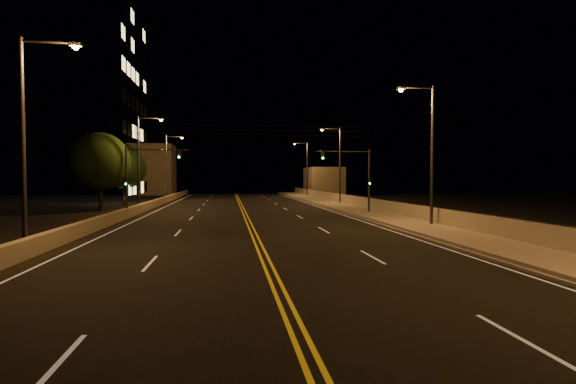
{
  "coord_description": "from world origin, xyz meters",
  "views": [
    {
      "loc": [
        -1.46,
        -6.22,
        3.35
      ],
      "look_at": [
        2.0,
        18.0,
        2.5
      ],
      "focal_mm": 26.0,
      "sensor_mm": 36.0,
      "label": 1
    }
  ],
  "objects": [
    {
      "name": "road",
      "position": [
        0.0,
        20.0,
        0.01
      ],
      "size": [
        18.0,
        120.0,
        0.02
      ],
      "primitive_type": "cube",
      "color": "black",
      "rests_on": "ground"
    },
    {
      "name": "sidewalk",
      "position": [
        10.8,
        20.0,
        0.15
      ],
      "size": [
        3.6,
        120.0,
        0.3
      ],
      "primitive_type": "cube",
      "color": "gray",
      "rests_on": "ground"
    },
    {
      "name": "curb",
      "position": [
        8.93,
        20.0,
        0.07
      ],
      "size": [
        0.14,
        120.0,
        0.15
      ],
      "primitive_type": "cube",
      "color": "gray",
      "rests_on": "ground"
    },
    {
      "name": "parapet_wall",
      "position": [
        12.45,
        20.0,
        0.8
      ],
      "size": [
        0.3,
        120.0,
        1.0
      ],
      "primitive_type": "cube",
      "color": "gray",
      "rests_on": "sidewalk"
    },
    {
      "name": "jersey_barrier",
      "position": [
        -9.82,
        20.0,
        0.41
      ],
      "size": [
        0.45,
        120.0,
        0.81
      ],
      "primitive_type": "cube",
      "color": "gray",
      "rests_on": "ground"
    },
    {
      "name": "distant_building_right",
      "position": [
        16.5,
        71.57,
        2.63
      ],
      "size": [
        6.0,
        10.0,
        5.25
      ],
      "primitive_type": "cube",
      "color": "gray",
      "rests_on": "ground"
    },
    {
      "name": "distant_building_left",
      "position": [
        -16.0,
        77.39,
        4.83
      ],
      "size": [
        8.0,
        8.0,
        9.66
      ],
      "primitive_type": "cube",
      "color": "gray",
      "rests_on": "ground"
    },
    {
      "name": "parapet_rail",
      "position": [
        12.45,
        20.0,
        1.33
      ],
      "size": [
        0.06,
        120.0,
        0.06
      ],
      "primitive_type": "cylinder",
      "rotation": [
        1.57,
        0.0,
        0.0
      ],
      "color": "black",
      "rests_on": "parapet_wall"
    },
    {
      "name": "lane_markings",
      "position": [
        0.0,
        19.93,
        0.02
      ],
      "size": [
        17.32,
        116.0,
        0.0
      ],
      "color": "silver",
      "rests_on": "road"
    },
    {
      "name": "streetlight_1",
      "position": [
        11.53,
        19.58,
        5.38
      ],
      "size": [
        2.55,
        0.28,
        9.33
      ],
      "color": "#2D2D33",
      "rests_on": "ground"
    },
    {
      "name": "streetlight_2",
      "position": [
        11.53,
        42.42,
        5.38
      ],
      "size": [
        2.55,
        0.28,
        9.33
      ],
      "color": "#2D2D33",
      "rests_on": "ground"
    },
    {
      "name": "streetlight_3",
      "position": [
        11.53,
        63.34,
        5.38
      ],
      "size": [
        2.55,
        0.28,
        9.33
      ],
      "color": "#2D2D33",
      "rests_on": "ground"
    },
    {
      "name": "streetlight_4",
      "position": [
        -9.93,
        13.15,
        5.38
      ],
      "size": [
        2.55,
        0.28,
        9.33
      ],
      "color": "#2D2D33",
      "rests_on": "ground"
    },
    {
      "name": "streetlight_5",
      "position": [
        -9.93,
        36.34,
        5.38
      ],
      "size": [
        2.55,
        0.28,
        9.33
      ],
      "color": "#2D2D33",
      "rests_on": "ground"
    },
    {
      "name": "streetlight_6",
      "position": [
        -9.93,
        54.99,
        5.38
      ],
      "size": [
        2.55,
        0.28,
        9.33
      ],
      "color": "#2D2D33",
      "rests_on": "ground"
    },
    {
      "name": "traffic_signal_right",
      "position": [
        9.97,
        29.65,
        3.73
      ],
      "size": [
        5.11,
        0.31,
        5.86
      ],
      "color": "#2D2D33",
      "rests_on": "ground"
    },
    {
      "name": "traffic_signal_left",
      "position": [
        -8.77,
        29.65,
        3.73
      ],
      "size": [
        5.11,
        0.31,
        5.86
      ],
      "color": "#2D2D33",
      "rests_on": "ground"
    },
    {
      "name": "overhead_wires",
      "position": [
        0.0,
        29.5,
        7.4
      ],
      "size": [
        22.0,
        0.03,
        0.83
      ],
      "color": "black"
    },
    {
      "name": "building_tower",
      "position": [
        -25.29,
        50.04,
        14.57
      ],
      "size": [
        24.0,
        15.0,
        30.28
      ],
      "color": "gray",
      "rests_on": "ground"
    },
    {
      "name": "tree_0",
      "position": [
        -14.2,
        37.84,
        4.96
      ],
      "size": [
        5.81,
        5.81,
        7.87
      ],
      "color": "black",
      "rests_on": "ground"
    },
    {
      "name": "tree_1",
      "position": [
        -14.13,
        46.98,
        4.72
      ],
      "size": [
        5.53,
        5.53,
        7.49
      ],
      "color": "black",
      "rests_on": "ground"
    }
  ]
}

